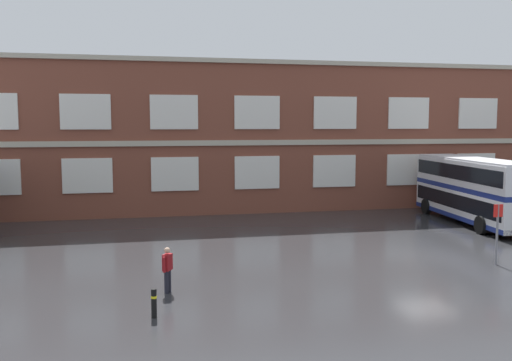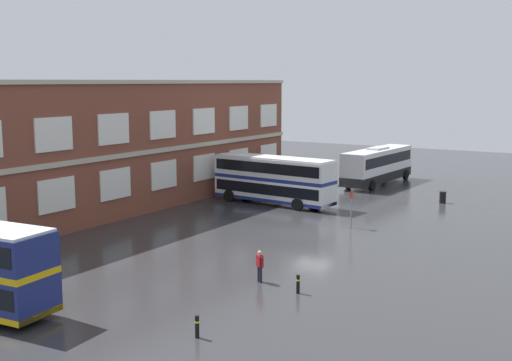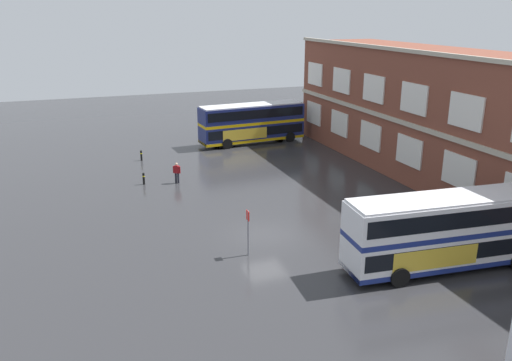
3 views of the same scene
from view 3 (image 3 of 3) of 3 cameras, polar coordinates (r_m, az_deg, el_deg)
The scene contains 8 objects.
ground_plane at distance 33.77m, azimuth 4.14°, elevation -5.40°, with size 120.00×120.00×0.00m, color #2B2B2D.
brick_terminal_building at distance 42.76m, azimuth 23.05°, elevation 5.42°, with size 44.86×8.19×10.55m.
double_decker_near at distance 55.27m, azimuth -0.44°, elevation 6.25°, with size 3.50×11.17×4.07m.
double_decker_middle at distance 29.98m, azimuth 19.76°, elevation -5.13°, with size 3.55×11.18×4.07m.
waiting_passenger at distance 42.91m, azimuth -8.54°, elevation 0.92°, with size 0.41×0.60×1.70m.
bus_stand_flag at distance 29.82m, azimuth -0.86°, elevation -5.21°, with size 0.44×0.10×2.70m.
safety_bollard_west at distance 43.19m, azimuth -12.02°, elevation 0.21°, with size 0.19×0.19×0.95m.
safety_bollard_east at distance 50.15m, azimuth -12.27°, elevation 2.67°, with size 0.19×0.19×0.95m.
Camera 3 is at (28.21, -10.87, 13.37)m, focal length 37.10 mm.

